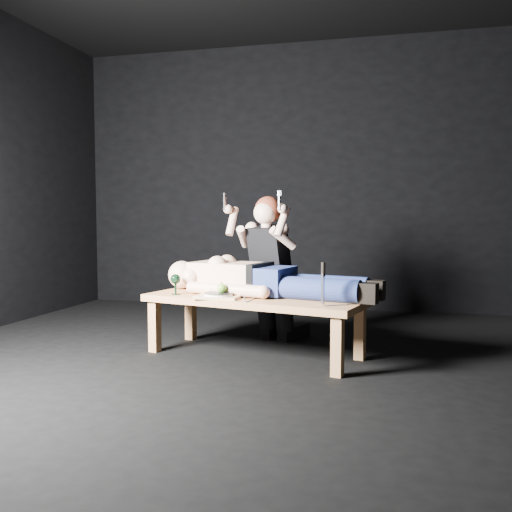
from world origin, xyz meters
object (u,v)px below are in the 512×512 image
object	(u,v)px
goblet	(176,284)
kneeling_woman	(274,267)
lying_man	(268,276)
carving_knife	(323,284)
table	(254,326)
serving_tray	(219,297)

from	to	relation	value
goblet	kneeling_woman	bearing A→B (deg)	43.37
lying_man	carving_knife	world-z (taller)	carving_knife
kneeling_woman	goblet	xyz separation A→B (m)	(-0.64, -0.61, -0.10)
kneeling_woman	goblet	distance (m)	0.89
kneeling_woman	carving_knife	bearing A→B (deg)	-36.62
table	lying_man	bearing A→B (deg)	63.43
serving_tray	carving_knife	xyz separation A→B (m)	(0.79, -0.20, 0.14)
kneeling_woman	carving_knife	size ratio (longest dim) A/B	4.25
table	goblet	xyz separation A→B (m)	(-0.61, -0.05, 0.30)
goblet	carving_knife	world-z (taller)	carving_knife
lying_man	goblet	size ratio (longest dim) A/B	11.49
table	lying_man	xyz separation A→B (m)	(0.08, 0.10, 0.37)
kneeling_woman	carving_knife	world-z (taller)	kneeling_woman
goblet	carving_knife	xyz separation A→B (m)	(1.17, -0.29, 0.07)
lying_man	goblet	bearing A→B (deg)	-154.41
serving_tray	table	bearing A→B (deg)	31.02
serving_tray	carving_knife	bearing A→B (deg)	-14.04
serving_tray	goblet	xyz separation A→B (m)	(-0.37, 0.09, 0.07)
kneeling_woman	lying_man	bearing A→B (deg)	-61.30
lying_man	kneeling_woman	bearing A→B (deg)	109.11
table	carving_knife	xyz separation A→B (m)	(0.56, -0.34, 0.37)
table	goblet	size ratio (longest dim) A/B	10.40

